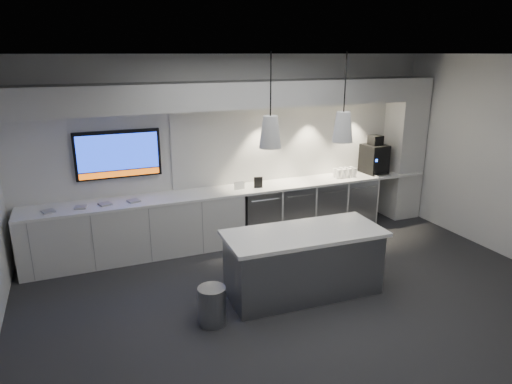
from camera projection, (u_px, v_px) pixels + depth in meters
name	position (u px, v px, depth m)	size (l,w,h in m)	color
floor	(305.00, 301.00, 5.78)	(7.00, 7.00, 0.00)	#28292B
ceiling	(314.00, 54.00, 4.90)	(7.00, 7.00, 0.00)	black
wall_back	(237.00, 148.00, 7.55)	(7.00, 7.00, 0.00)	white
wall_front	(484.00, 283.00, 3.13)	(7.00, 7.00, 0.00)	white
back_counter	(244.00, 189.00, 7.45)	(6.80, 0.65, 0.04)	white
left_base_cabinets	(137.00, 230.00, 6.95)	(3.30, 0.63, 0.86)	silver
fridge_unit_a	(258.00, 213.00, 7.67)	(0.60, 0.61, 0.85)	gray
fridge_unit_b	(292.00, 209.00, 7.90)	(0.60, 0.61, 0.85)	gray
fridge_unit_c	(323.00, 204.00, 8.13)	(0.60, 0.61, 0.85)	gray
fridge_unit_d	(353.00, 200.00, 8.35)	(0.60, 0.61, 0.85)	gray
backsplash	(302.00, 140.00, 7.96)	(4.60, 0.03, 1.30)	silver
soffit	(243.00, 94.00, 7.03)	(6.90, 0.60, 0.40)	silver
column	(404.00, 149.00, 8.50)	(0.55, 0.55, 2.60)	silver
wall_tv	(118.00, 154.00, 6.81)	(1.25, 0.07, 0.72)	black
island	(303.00, 262.00, 5.86)	(2.06, 0.94, 0.86)	gray
bin	(212.00, 306.00, 5.24)	(0.33, 0.33, 0.46)	gray
coffee_machine	(374.00, 158.00, 8.30)	(0.41, 0.57, 0.69)	black
sign_black	(258.00, 182.00, 7.43)	(0.14, 0.02, 0.18)	black
sign_white	(239.00, 185.00, 7.34)	(0.18, 0.02, 0.14)	white
cup_cluster	(345.00, 173.00, 8.07)	(0.40, 0.19, 0.16)	white
tray_a	(48.00, 211.00, 6.31)	(0.16, 0.16, 0.03)	#9E9E9E
tray_b	(81.00, 207.00, 6.47)	(0.16, 0.16, 0.03)	#9E9E9E
tray_c	(105.00, 204.00, 6.61)	(0.16, 0.16, 0.03)	#9E9E9E
tray_d	(134.00, 201.00, 6.75)	(0.16, 0.16, 0.03)	#9E9E9E
pendant_left	(270.00, 132.00, 5.18)	(0.26, 0.26, 1.06)	silver
pendant_right	(343.00, 127.00, 5.53)	(0.26, 0.26, 1.06)	silver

